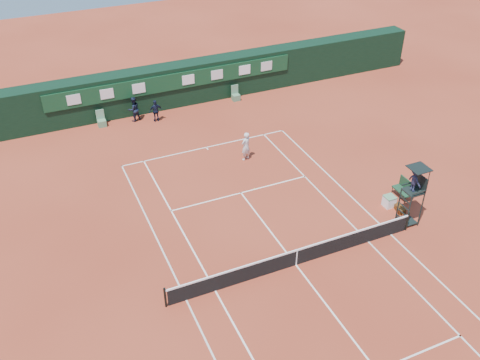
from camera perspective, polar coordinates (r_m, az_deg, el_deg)
name	(u,v)px	position (r m, az deg, el deg)	size (l,w,h in m)	color
ground	(296,265)	(25.74, 5.98, -9.00)	(90.00, 90.00, 0.00)	#A73E27
court_lines	(296,265)	(25.74, 5.98, -8.99)	(11.05, 23.85, 0.01)	silver
tennis_net	(297,257)	(25.40, 6.05, -8.16)	(12.90, 0.10, 1.10)	black
back_wall	(172,85)	(39.51, -7.30, 10.00)	(40.00, 1.65, 3.00)	black
linesman_chair_left	(102,122)	(37.89, -14.55, 6.03)	(0.55, 0.50, 1.15)	#57865C
linesman_chair_right	(236,96)	(40.32, -0.46, 8.94)	(0.55, 0.50, 1.15)	#54805C
umpire_chair	(415,184)	(27.90, 18.13, -0.44)	(0.96, 0.95, 3.42)	black
player_bench	(404,188)	(30.85, 17.13, -0.83)	(0.55, 1.20, 1.10)	#183C25
tennis_bag	(399,208)	(29.98, 16.64, -2.93)	(0.35, 0.79, 0.30)	black
cooler	(389,201)	(30.06, 15.62, -2.19)	(0.57, 0.57, 0.65)	white
tennis_ball	(255,189)	(30.43, 1.56, -0.93)	(0.06, 0.06, 0.06)	#BCDF33
player	(246,146)	(32.64, 0.62, 3.63)	(0.68, 0.45, 1.87)	silver
ball_kid_left	(134,109)	(37.84, -11.26, 7.42)	(0.86, 0.67, 1.77)	black
ball_kid_right	(156,111)	(37.57, -8.96, 7.30)	(0.92, 0.38, 1.57)	black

